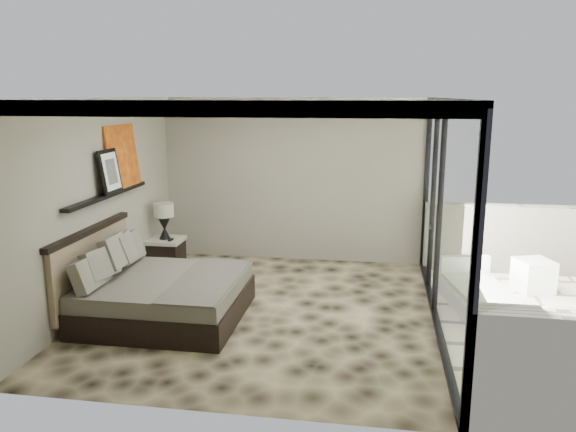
# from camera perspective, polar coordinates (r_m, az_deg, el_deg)

# --- Properties ---
(floor) EXTENTS (5.00, 5.00, 0.00)m
(floor) POSITION_cam_1_polar(r_m,az_deg,el_deg) (7.65, -2.46, -9.59)
(floor) COLOR black
(floor) RESTS_ON ground
(ceiling) EXTENTS (4.50, 5.00, 0.02)m
(ceiling) POSITION_cam_1_polar(r_m,az_deg,el_deg) (7.11, -2.67, 11.79)
(ceiling) COLOR silver
(ceiling) RESTS_ON back_wall
(back_wall) EXTENTS (4.50, 0.02, 2.80)m
(back_wall) POSITION_cam_1_polar(r_m,az_deg,el_deg) (9.67, 0.44, 3.64)
(back_wall) COLOR gray
(back_wall) RESTS_ON floor
(left_wall) EXTENTS (0.02, 5.00, 2.80)m
(left_wall) POSITION_cam_1_polar(r_m,az_deg,el_deg) (8.01, -18.46, 1.21)
(left_wall) COLOR gray
(left_wall) RESTS_ON floor
(glass_wall) EXTENTS (0.08, 5.00, 2.80)m
(glass_wall) POSITION_cam_1_polar(r_m,az_deg,el_deg) (7.15, 15.39, 0.14)
(glass_wall) COLOR white
(glass_wall) RESTS_ON floor
(terrace_slab) EXTENTS (3.00, 5.00, 0.12)m
(terrace_slab) POSITION_cam_1_polar(r_m,az_deg,el_deg) (7.88, 25.87, -10.68)
(terrace_slab) COLOR silver
(terrace_slab) RESTS_ON ground
(picture_ledge) EXTENTS (0.12, 2.20, 0.05)m
(picture_ledge) POSITION_cam_1_polar(r_m,az_deg,el_deg) (8.05, -17.81, 2.03)
(picture_ledge) COLOR black
(picture_ledge) RESTS_ON left_wall
(bed) EXTENTS (2.01, 1.95, 1.11)m
(bed) POSITION_cam_1_polar(r_m,az_deg,el_deg) (7.52, -13.09, -7.62)
(bed) COLOR black
(bed) RESTS_ON floor
(nightstand) EXTENTS (0.61, 0.61, 0.55)m
(nightstand) POSITION_cam_1_polar(r_m,az_deg,el_deg) (9.54, -12.25, -3.67)
(nightstand) COLOR black
(nightstand) RESTS_ON floor
(table_lamp) EXTENTS (0.33, 0.33, 0.60)m
(table_lamp) POSITION_cam_1_polar(r_m,az_deg,el_deg) (9.38, -12.49, -0.02)
(table_lamp) COLOR black
(table_lamp) RESTS_ON nightstand
(abstract_canvas) EXTENTS (0.13, 0.90, 0.90)m
(abstract_canvas) POSITION_cam_1_polar(r_m,az_deg,el_deg) (8.46, -16.49, 5.84)
(abstract_canvas) COLOR red
(abstract_canvas) RESTS_ON picture_ledge
(framed_print) EXTENTS (0.11, 0.50, 0.60)m
(framed_print) POSITION_cam_1_polar(r_m,az_deg,el_deg) (8.00, -17.63, 4.35)
(framed_print) COLOR black
(framed_print) RESTS_ON picture_ledge
(ottoman) EXTENTS (0.60, 0.60, 0.48)m
(ottoman) POSITION_cam_1_polar(r_m,az_deg,el_deg) (9.05, 23.66, -5.56)
(ottoman) COLOR white
(ottoman) RESTS_ON terrace_slab
(lounger) EXTENTS (0.97, 1.54, 0.56)m
(lounger) POSITION_cam_1_polar(r_m,az_deg,el_deg) (8.09, 18.84, -7.72)
(lounger) COLOR silver
(lounger) RESTS_ON terrace_slab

